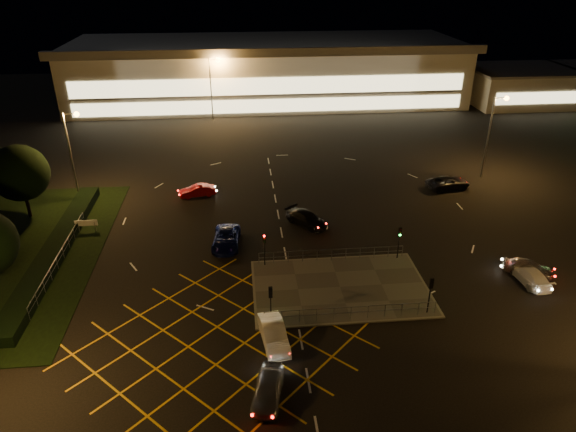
{
  "coord_description": "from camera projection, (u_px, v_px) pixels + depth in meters",
  "views": [
    {
      "loc": [
        -5.74,
        -36.51,
        24.55
      ],
      "look_at": [
        -1.38,
        7.6,
        2.0
      ],
      "focal_mm": 32.0,
      "sensor_mm": 36.0,
      "label": 1
    }
  ],
  "objects": [
    {
      "name": "ground",
      "position": [
        313.0,
        276.0,
        44.02
      ],
      "size": [
        180.0,
        180.0,
        0.0
      ],
      "primitive_type": "plane",
      "color": "black",
      "rests_on": "ground"
    },
    {
      "name": "pedestrian_island",
      "position": [
        340.0,
        287.0,
        42.39
      ],
      "size": [
        14.0,
        9.0,
        0.12
      ],
      "primitive_type": "cube",
      "color": "#4C4944",
      "rests_on": "ground"
    },
    {
      "name": "grass_verge",
      "position": [
        0.0,
        256.0,
        46.87
      ],
      "size": [
        18.0,
        30.0,
        0.08
      ],
      "primitive_type": "cube",
      "color": "black",
      "rests_on": "ground"
    },
    {
      "name": "hedge",
      "position": [
        56.0,
        249.0,
        47.1
      ],
      "size": [
        2.0,
        26.0,
        1.0
      ],
      "primitive_type": "cube",
      "color": "black",
      "rests_on": "ground"
    },
    {
      "name": "supermarket",
      "position": [
        267.0,
        70.0,
        96.56
      ],
      "size": [
        72.0,
        26.5,
        10.5
      ],
      "color": "beige",
      "rests_on": "ground"
    },
    {
      "name": "retail_unit_a",
      "position": [
        519.0,
        85.0,
        94.46
      ],
      "size": [
        18.8,
        14.8,
        6.35
      ],
      "color": "beige",
      "rests_on": "ground"
    },
    {
      "name": "streetlight_nw",
      "position": [
        73.0,
        144.0,
        54.95
      ],
      "size": [
        1.78,
        0.56,
        10.03
      ],
      "color": "slate",
      "rests_on": "ground"
    },
    {
      "name": "streetlight_ne",
      "position": [
        494.0,
        125.0,
        60.92
      ],
      "size": [
        1.78,
        0.56,
        10.03
      ],
      "color": "slate",
      "rests_on": "ground"
    },
    {
      "name": "streetlight_far_left",
      "position": [
        213.0,
        80.0,
        82.78
      ],
      "size": [
        1.78,
        0.56,
        10.03
      ],
      "color": "slate",
      "rests_on": "ground"
    },
    {
      "name": "streetlight_far_right",
      "position": [
        448.0,
        73.0,
        88.05
      ],
      "size": [
        1.78,
        0.56,
        10.03
      ],
      "color": "slate",
      "rests_on": "ground"
    },
    {
      "name": "signal_sw",
      "position": [
        271.0,
        297.0,
        37.28
      ],
      "size": [
        0.28,
        0.3,
        3.15
      ],
      "rotation": [
        0.0,
        0.0,
        3.14
      ],
      "color": "black",
      "rests_on": "pedestrian_island"
    },
    {
      "name": "signal_se",
      "position": [
        431.0,
        288.0,
        38.33
      ],
      "size": [
        0.28,
        0.3,
        3.15
      ],
      "rotation": [
        0.0,
        0.0,
        3.14
      ],
      "color": "black",
      "rests_on": "pedestrian_island"
    },
    {
      "name": "signal_nw",
      "position": [
        264.0,
        243.0,
        44.36
      ],
      "size": [
        0.28,
        0.3,
        3.15
      ],
      "color": "black",
      "rests_on": "pedestrian_island"
    },
    {
      "name": "signal_ne",
      "position": [
        400.0,
        236.0,
        45.41
      ],
      "size": [
        0.28,
        0.3,
        3.15
      ],
      "color": "black",
      "rests_on": "pedestrian_island"
    },
    {
      "name": "tree_c",
      "position": [
        20.0,
        173.0,
        51.74
      ],
      "size": [
        5.76,
        5.76,
        7.84
      ],
      "color": "black",
      "rests_on": "ground"
    },
    {
      "name": "car_near_silver",
      "position": [
        268.0,
        389.0,
        31.59
      ],
      "size": [
        2.61,
        4.54,
        1.46
      ],
      "primitive_type": "imported",
      "rotation": [
        0.0,
        0.0,
        6.06
      ],
      "color": "#9FA2A6",
      "rests_on": "ground"
    },
    {
      "name": "car_queue_white",
      "position": [
        274.0,
        334.0,
        36.11
      ],
      "size": [
        2.17,
        4.71,
        1.5
      ],
      "primitive_type": "imported",
      "rotation": [
        0.0,
        0.0,
        0.13
      ],
      "color": "silver",
      "rests_on": "ground"
    },
    {
      "name": "car_left_blue",
      "position": [
        226.0,
        239.0,
        48.32
      ],
      "size": [
        2.86,
        5.46,
        1.47
      ],
      "primitive_type": "imported",
      "rotation": [
        0.0,
        0.0,
        6.2
      ],
      "color": "#0E1654",
      "rests_on": "ground"
    },
    {
      "name": "car_far_dkgrey",
      "position": [
        307.0,
        219.0,
        52.07
      ],
      "size": [
        4.57,
        4.98,
        1.4
      ],
      "primitive_type": "imported",
      "rotation": [
        0.0,
        0.0,
        0.68
      ],
      "color": "black",
      "rests_on": "ground"
    },
    {
      "name": "car_right_silver",
      "position": [
        528.0,
        267.0,
        43.96
      ],
      "size": [
        4.34,
        3.41,
        1.38
      ],
      "primitive_type": "imported",
      "rotation": [
        0.0,
        0.0,
        1.06
      ],
      "color": "#A7A9AE",
      "rests_on": "ground"
    },
    {
      "name": "car_circ_red",
      "position": [
        197.0,
        191.0,
        58.35
      ],
      "size": [
        4.2,
        2.15,
        1.32
      ],
      "primitive_type": "imported",
      "rotation": [
        0.0,
        0.0,
        4.91
      ],
      "color": "maroon",
      "rests_on": "ground"
    },
    {
      "name": "car_east_grey",
      "position": [
        448.0,
        183.0,
        60.29
      ],
      "size": [
        5.52,
        3.31,
        1.44
      ],
      "primitive_type": "imported",
      "rotation": [
        0.0,
        0.0,
        1.76
      ],
      "color": "black",
      "rests_on": "ground"
    },
    {
      "name": "car_approach_white",
      "position": [
        530.0,
        275.0,
        42.91
      ],
      "size": [
        2.11,
        4.59,
        1.3
      ],
      "primitive_type": "imported",
      "rotation": [
        0.0,
        0.0,
        3.21
      ],
      "color": "white",
      "rests_on": "ground"
    }
  ]
}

